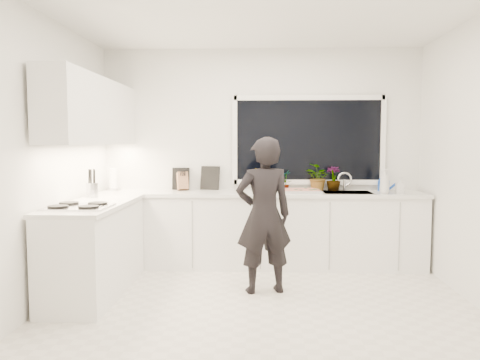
{
  "coord_description": "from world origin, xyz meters",
  "views": [
    {
      "loc": [
        -0.01,
        -4.23,
        1.53
      ],
      "look_at": [
        -0.21,
        0.4,
        1.15
      ],
      "focal_mm": 35.0,
      "sensor_mm": 36.0,
      "label": 1
    }
  ],
  "objects": [
    {
      "name": "floor",
      "position": [
        0.0,
        0.0,
        -0.01
      ],
      "size": [
        4.0,
        3.5,
        0.02
      ],
      "primitive_type": "cube",
      "color": "beige",
      "rests_on": "ground"
    },
    {
      "name": "wall_back",
      "position": [
        0.0,
        1.76,
        1.35
      ],
      "size": [
        4.0,
        0.02,
        2.7
      ],
      "primitive_type": "cube",
      "color": "white",
      "rests_on": "ground"
    },
    {
      "name": "wall_left",
      "position": [
        -2.01,
        0.0,
        1.35
      ],
      "size": [
        0.02,
        3.5,
        2.7
      ],
      "primitive_type": "cube",
      "color": "white",
      "rests_on": "ground"
    },
    {
      "name": "ceiling",
      "position": [
        0.0,
        0.0,
        2.71
      ],
      "size": [
        4.0,
        3.5,
        0.02
      ],
      "primitive_type": "cube",
      "color": "white",
      "rests_on": "wall_back"
    },
    {
      "name": "window",
      "position": [
        0.6,
        1.73,
        1.55
      ],
      "size": [
        1.8,
        0.02,
        1.0
      ],
      "primitive_type": "cube",
      "color": "black",
      "rests_on": "wall_back"
    },
    {
      "name": "base_cabinets_back",
      "position": [
        0.0,
        1.45,
        0.44
      ],
      "size": [
        3.92,
        0.58,
        0.88
      ],
      "primitive_type": "cube",
      "color": "white",
      "rests_on": "floor"
    },
    {
      "name": "base_cabinets_left",
      "position": [
        -1.67,
        0.35,
        0.44
      ],
      "size": [
        0.58,
        1.6,
        0.88
      ],
      "primitive_type": "cube",
      "color": "white",
      "rests_on": "floor"
    },
    {
      "name": "countertop_back",
      "position": [
        0.0,
        1.44,
        0.9
      ],
      "size": [
        3.94,
        0.62,
        0.04
      ],
      "primitive_type": "cube",
      "color": "silver",
      "rests_on": "base_cabinets_back"
    },
    {
      "name": "countertop_left",
      "position": [
        -1.67,
        0.35,
        0.9
      ],
      "size": [
        0.62,
        1.6,
        0.04
      ],
      "primitive_type": "cube",
      "color": "silver",
      "rests_on": "base_cabinets_left"
    },
    {
      "name": "upper_cabinets",
      "position": [
        -1.79,
        0.7,
        1.85
      ],
      "size": [
        0.34,
        2.1,
        0.7
      ],
      "primitive_type": "cube",
      "color": "white",
      "rests_on": "wall_left"
    },
    {
      "name": "sink",
      "position": [
        1.05,
        1.45,
        0.87
      ],
      "size": [
        0.58,
        0.42,
        0.14
      ],
      "primitive_type": "cube",
      "color": "silver",
      "rests_on": "countertop_back"
    },
    {
      "name": "faucet",
      "position": [
        1.05,
        1.65,
        1.03
      ],
      "size": [
        0.03,
        0.03,
        0.22
      ],
      "primitive_type": "cylinder",
      "color": "silver",
      "rests_on": "countertop_back"
    },
    {
      "name": "stovetop",
      "position": [
        -1.69,
        -0.0,
        0.94
      ],
      "size": [
        0.56,
        0.48,
        0.03
      ],
      "primitive_type": "cube",
      "color": "black",
      "rests_on": "countertop_left"
    },
    {
      "name": "person",
      "position": [
        0.03,
        0.45,
        0.79
      ],
      "size": [
        0.65,
        0.51,
        1.58
      ],
      "primitive_type": "imported",
      "rotation": [
        0.0,
        0.0,
        3.39
      ],
      "color": "black",
      "rests_on": "floor"
    },
    {
      "name": "pizza_tray",
      "position": [
        0.46,
        1.42,
        0.94
      ],
      "size": [
        0.53,
        0.41,
        0.03
      ],
      "primitive_type": "cube",
      "rotation": [
        0.0,
        0.0,
        0.05
      ],
      "color": "silver",
      "rests_on": "countertop_back"
    },
    {
      "name": "pizza",
      "position": [
        0.46,
        1.42,
        0.95
      ],
      "size": [
        0.49,
        0.36,
        0.01
      ],
      "primitive_type": "cube",
      "rotation": [
        0.0,
        0.0,
        0.05
      ],
      "color": "#AD171F",
      "rests_on": "pizza_tray"
    },
    {
      "name": "watering_can",
      "position": [
        1.52,
        1.61,
        0.98
      ],
      "size": [
        0.18,
        0.18,
        0.13
      ],
      "primitive_type": "cylinder",
      "rotation": [
        0.0,
        0.0,
        0.33
      ],
      "color": "#1240AD",
      "rests_on": "countertop_back"
    },
    {
      "name": "paper_towel_roll",
      "position": [
        -1.85,
        1.55,
        1.05
      ],
      "size": [
        0.13,
        0.13,
        0.26
      ],
      "primitive_type": "cylinder",
      "rotation": [
        0.0,
        0.0,
        -0.17
      ],
      "color": "white",
      "rests_on": "countertop_back"
    },
    {
      "name": "knife_block",
      "position": [
        -0.98,
        1.59,
        1.03
      ],
      "size": [
        0.16,
        0.14,
        0.22
      ],
      "primitive_type": "cube",
      "rotation": [
        0.0,
        0.0,
        0.33
      ],
      "color": "#9E6E49",
      "rests_on": "countertop_back"
    },
    {
      "name": "utensil_crock",
      "position": [
        -1.85,
        0.8,
        1.0
      ],
      "size": [
        0.17,
        0.17,
        0.16
      ],
      "primitive_type": "cylinder",
      "rotation": [
        0.0,
        0.0,
        -0.35
      ],
      "color": "#BABABF",
      "rests_on": "countertop_left"
    },
    {
      "name": "picture_frame_large",
      "position": [
        -1.02,
        1.69,
        1.06
      ],
      "size": [
        0.22,
        0.03,
        0.28
      ],
      "primitive_type": "cube",
      "rotation": [
        0.0,
        0.0,
        0.04
      ],
      "color": "black",
      "rests_on": "countertop_back"
    },
    {
      "name": "picture_frame_small",
      "position": [
        -0.64,
        1.69,
        1.07
      ],
      "size": [
        0.25,
        0.08,
        0.3
      ],
      "primitive_type": "cube",
      "rotation": [
        0.0,
        0.0,
        -0.27
      ],
      "color": "black",
      "rests_on": "countertop_back"
    },
    {
      "name": "herb_plants",
      "position": [
        0.64,
        1.61,
        1.08
      ],
      "size": [
        1.12,
        0.4,
        0.34
      ],
      "color": "#26662D",
      "rests_on": "countertop_back"
    },
    {
      "name": "soap_bottles",
      "position": [
        1.5,
        1.3,
        1.05
      ],
      "size": [
        0.29,
        0.14,
        0.3
      ],
      "color": "#D8BF66",
      "rests_on": "countertop_back"
    }
  ]
}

